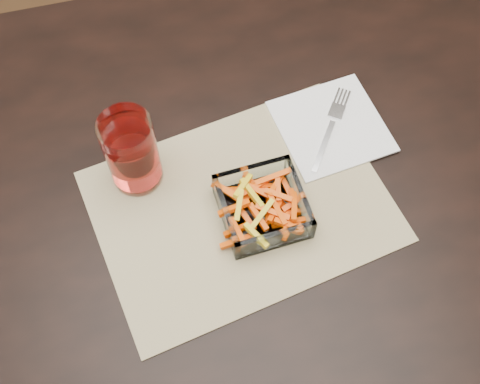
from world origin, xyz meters
name	(u,v)px	position (x,y,z in m)	size (l,w,h in m)	color
dining_table	(274,188)	(0.00, 0.00, 0.66)	(1.60, 0.90, 0.75)	black
placemat	(241,206)	(-0.08, -0.06, 0.75)	(0.45, 0.33, 0.00)	tan
glass_bowl	(263,208)	(-0.05, -0.09, 0.77)	(0.13, 0.13, 0.05)	white
tumbler	(132,154)	(-0.22, 0.03, 0.82)	(0.08, 0.08, 0.14)	white
napkin	(331,126)	(0.11, 0.04, 0.76)	(0.17, 0.17, 0.00)	white
fork	(331,126)	(0.11, 0.04, 0.76)	(0.12, 0.15, 0.00)	silver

